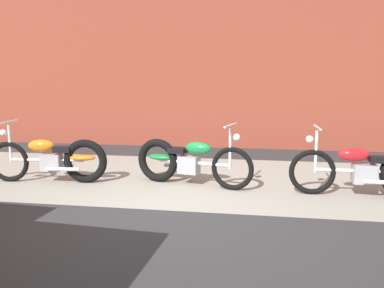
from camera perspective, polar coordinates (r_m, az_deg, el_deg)
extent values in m
plane|color=#2D2D30|center=(5.15, -3.73, -9.73)|extent=(80.00, 80.00, 0.00)
cube|color=gray|center=(6.80, -0.44, -4.99)|extent=(36.00, 3.50, 0.01)
cube|color=brown|center=(10.06, 2.94, 14.87)|extent=(36.00, 0.50, 5.32)
torus|color=black|center=(7.17, -25.33, -2.38)|extent=(0.68, 0.15, 0.68)
torus|color=black|center=(6.65, -15.42, -2.45)|extent=(0.74, 0.21, 0.73)
cylinder|color=silver|center=(6.88, -20.58, -2.20)|extent=(1.23, 0.19, 0.06)
cube|color=#99999E|center=(6.85, -19.94, -2.54)|extent=(0.34, 0.25, 0.28)
ellipsoid|color=orange|center=(6.87, -21.30, -0.22)|extent=(0.46, 0.24, 0.20)
ellipsoid|color=orange|center=(6.65, -15.85, -1.94)|extent=(0.46, 0.23, 0.10)
cube|color=black|center=(6.74, -18.48, -0.75)|extent=(0.30, 0.23, 0.08)
cylinder|color=silver|center=(7.10, -25.21, 0.06)|extent=(0.05, 0.05, 0.62)
cylinder|color=silver|center=(7.06, -25.41, 2.95)|extent=(0.09, 0.58, 0.03)
sphere|color=white|center=(7.12, -26.02, 1.50)|extent=(0.11, 0.11, 0.11)
cylinder|color=silver|center=(6.64, -18.50, -3.53)|extent=(0.55, 0.12, 0.06)
torus|color=black|center=(6.01, 5.95, -3.62)|extent=(0.68, 0.24, 0.68)
torus|color=black|center=(6.50, -5.07, -2.41)|extent=(0.74, 0.30, 0.73)
cylinder|color=silver|center=(6.22, 0.22, -2.76)|extent=(1.21, 0.35, 0.06)
cube|color=#99999E|center=(6.26, -0.45, -3.06)|extent=(0.36, 0.29, 0.28)
ellipsoid|color=#197A38|center=(6.15, 0.91, -0.63)|extent=(0.47, 0.29, 0.20)
ellipsoid|color=#197A38|center=(6.47, -4.68, -1.92)|extent=(0.47, 0.28, 0.10)
cube|color=black|center=(6.30, -2.12, -0.95)|extent=(0.32, 0.26, 0.08)
cylinder|color=silver|center=(5.96, 5.63, -0.68)|extent=(0.05, 0.05, 0.62)
cylinder|color=silver|center=(5.91, 5.69, 2.75)|extent=(0.17, 0.57, 0.03)
sphere|color=white|center=(5.91, 6.59, 0.97)|extent=(0.11, 0.11, 0.11)
cylinder|color=silver|center=(6.51, -1.86, -3.31)|extent=(0.55, 0.19, 0.06)
torus|color=black|center=(6.03, 17.26, -3.96)|extent=(0.68, 0.08, 0.68)
cylinder|color=silver|center=(6.15, 23.28, -3.66)|extent=(1.24, 0.06, 0.06)
cube|color=#99999E|center=(6.18, 23.98, -4.03)|extent=(0.32, 0.22, 0.28)
ellipsoid|color=red|center=(6.09, 22.70, -1.45)|extent=(0.44, 0.19, 0.20)
cube|color=black|center=(6.19, 25.90, -2.05)|extent=(0.28, 0.20, 0.08)
cylinder|color=silver|center=(5.98, 17.78, -1.06)|extent=(0.04, 0.04, 0.62)
cylinder|color=silver|center=(5.93, 17.95, 2.36)|extent=(0.03, 0.58, 0.03)
sphere|color=white|center=(5.93, 16.91, 0.67)|extent=(0.11, 0.11, 0.11)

